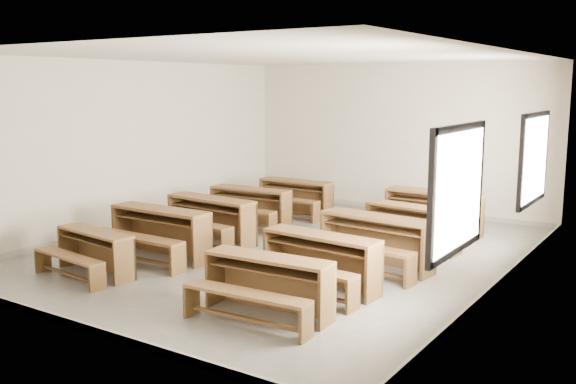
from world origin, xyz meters
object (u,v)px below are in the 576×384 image
Objects in this scene: desk_set_1 at (158,230)px; desk_set_4 at (295,195)px; desk_set_3 at (249,204)px; desk_set_0 at (93,249)px; desk_set_8 at (411,224)px; desk_set_6 at (319,258)px; desk_set_9 at (432,209)px; desk_set_2 at (209,217)px; desk_set_5 at (266,282)px; desk_set_7 at (374,238)px.

desk_set_1 is 1.09× the size of desk_set_4.
desk_set_0 is at bearing -92.73° from desk_set_3.
desk_set_3 is 0.99× the size of desk_set_8.
desk_set_6 is at bearing 28.24° from desk_set_0.
desk_set_9 is (3.03, 4.04, -0.00)m from desk_set_1.
desk_set_9 is (3.04, 2.78, 0.01)m from desk_set_2.
desk_set_3 is 4.99m from desk_set_5.
desk_set_1 is at bearing -126.89° from desk_set_9.
desk_set_2 is (0.14, 2.44, 0.08)m from desk_set_0.
desk_set_7 reaches higher than desk_set_6.
desk_set_7 reaches higher than desk_set_3.
desk_set_4 is at bearing 95.99° from desk_set_0.
desk_set_6 is at bearing -53.79° from desk_set_4.
desk_set_3 is 1.04× the size of desk_set_4.
desk_set_0 is at bearing -154.69° from desk_set_6.
desk_set_0 is 5.13m from desk_set_8.
desk_set_1 is at bearing -175.34° from desk_set_6.
desk_set_1 is at bearing -151.11° from desk_set_7.
desk_set_1 reaches higher than desk_set_0.
desk_set_9 is (3.10, -0.10, 0.04)m from desk_set_4.
desk_set_5 is 0.95× the size of desk_set_6.
desk_set_4 is 0.99× the size of desk_set_5.
desk_set_8 is (3.14, 2.76, -0.04)m from desk_set_1.
desk_set_3 reaches higher than desk_set_4.
desk_set_4 is 3.11m from desk_set_9.
desk_set_4 is at bearing 178.22° from desk_set_9.
desk_set_9 reaches higher than desk_set_5.
desk_set_6 is (2.97, -1.22, -0.02)m from desk_set_2.
desk_set_4 reaches higher than desk_set_5.
desk_set_9 reaches higher than desk_set_3.
desk_set_3 is at bearing 163.53° from desk_set_7.
desk_set_1 is 2.96m from desk_set_6.
desk_set_6 reaches higher than desk_set_4.
desk_set_8 is at bearing 89.94° from desk_set_6.
desk_set_1 reaches higher than desk_set_7.
desk_set_4 is at bearing 163.46° from desk_set_8.
desk_set_7 reaches higher than desk_set_9.
desk_set_3 reaches higher than desk_set_5.
desk_set_9 is (3.18, 5.22, 0.09)m from desk_set_0.
desk_set_9 is at bearing 45.83° from desk_set_2.
desk_set_2 is at bearing 137.38° from desk_set_5.
desk_set_5 is at bearing 7.23° from desk_set_0.
desk_set_0 is 0.88× the size of desk_set_8.
desk_set_2 is at bearing -137.59° from desk_set_9.
desk_set_3 is at bearing -172.47° from desk_set_8.
desk_set_2 is at bearing 93.48° from desk_set_0.
desk_set_3 is (-0.07, 3.88, 0.06)m from desk_set_0.
desk_set_5 reaches higher than desk_set_0.
desk_set_4 is 3.50m from desk_set_8.
desk_set_2 reaches higher than desk_set_5.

